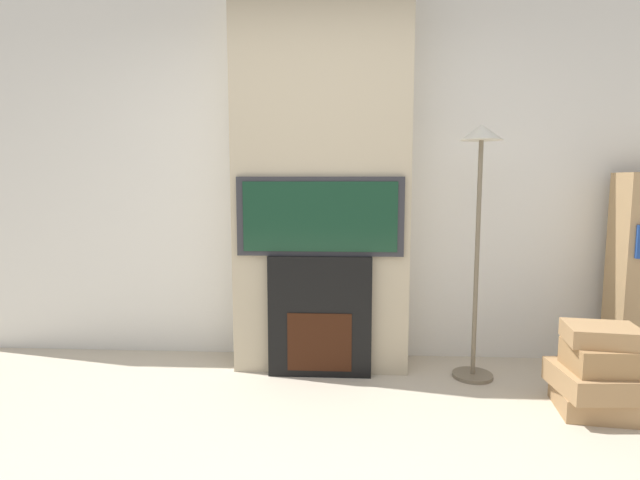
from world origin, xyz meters
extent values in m
cube|color=silver|center=(0.00, 2.03, 1.35)|extent=(6.00, 0.06, 2.70)
cube|color=#BCAD8E|center=(0.00, 1.80, 1.35)|extent=(1.22, 0.40, 2.70)
cube|color=black|center=(0.00, 1.60, 0.42)|extent=(0.70, 0.14, 0.84)
cube|color=#33160A|center=(0.00, 1.52, 0.25)|extent=(0.44, 0.01, 0.40)
cube|color=#2D2D33|center=(0.00, 1.60, 1.10)|extent=(1.12, 0.06, 0.53)
cube|color=#143823|center=(0.00, 1.56, 1.10)|extent=(1.03, 0.01, 0.47)
cylinder|color=#726651|center=(1.05, 1.59, 0.01)|extent=(0.27, 0.27, 0.03)
cylinder|color=#726651|center=(1.05, 1.59, 0.81)|extent=(0.03, 0.03, 1.58)
cone|color=silver|center=(1.05, 1.59, 1.65)|extent=(0.27, 0.27, 0.10)
cube|color=tan|center=(1.64, 1.11, 0.06)|extent=(0.47, 0.43, 0.13)
cube|color=tan|center=(1.64, 1.10, 0.20)|extent=(0.49, 0.45, 0.14)
cube|color=#A37A4C|center=(1.63, 1.08, 0.34)|extent=(0.35, 0.31, 0.15)
cube|color=tan|center=(1.64, 1.10, 0.47)|extent=(0.42, 0.35, 0.10)
cube|color=#234799|center=(2.09, 1.60, 0.94)|extent=(0.03, 0.02, 0.22)
camera|label=1|loc=(0.19, -1.75, 1.34)|focal=28.00mm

